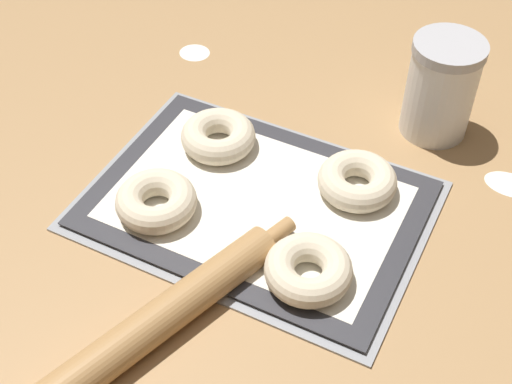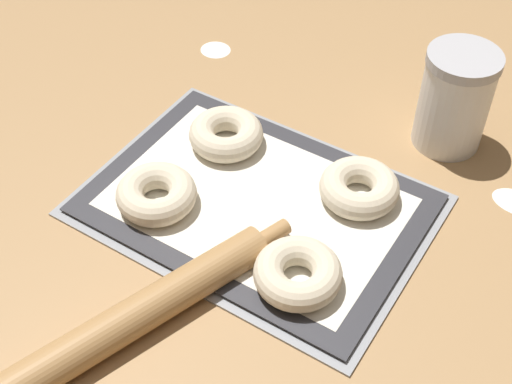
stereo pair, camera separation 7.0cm
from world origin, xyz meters
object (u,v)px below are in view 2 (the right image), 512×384
at_px(bagel_front_left, 156,194).
at_px(rolling_pin, 139,314).
at_px(bagel_back_right, 359,188).
at_px(bagel_back_left, 226,134).
at_px(flour_canister, 455,99).
at_px(bagel_front_right, 298,273).
at_px(baking_tray, 256,205).

distance_m(bagel_front_left, rolling_pin, 0.20).
distance_m(bagel_front_left, bagel_back_right, 0.30).
distance_m(bagel_back_left, flour_canister, 0.36).
bearing_deg(rolling_pin, bagel_back_right, 68.53).
distance_m(bagel_back_left, bagel_back_right, 0.23).
bearing_deg(rolling_pin, bagel_back_left, 106.00).
xyz_separation_m(bagel_front_right, flour_canister, (0.05, 0.39, 0.05)).
relative_size(bagel_front_right, bagel_back_right, 1.00).
bearing_deg(bagel_front_left, flour_canister, 51.22).
height_order(bagel_back_right, flour_canister, flour_canister).
distance_m(bagel_back_right, flour_canister, 0.22).
distance_m(flour_canister, rolling_pin, 0.58).
relative_size(bagel_front_left, bagel_front_right, 1.00).
height_order(bagel_front_right, rolling_pin, same).
xyz_separation_m(bagel_front_left, flour_canister, (0.30, 0.37, 0.05)).
bearing_deg(bagel_back_left, bagel_back_right, 1.49).
xyz_separation_m(baking_tray, bagel_front_right, (0.13, -0.10, 0.03)).
relative_size(flour_canister, rolling_pin, 0.36).
relative_size(bagel_front_left, bagel_back_left, 1.00).
bearing_deg(bagel_back_right, bagel_front_left, -145.06).
distance_m(baking_tray, bagel_back_right, 0.15).
relative_size(baking_tray, bagel_front_left, 4.19).
bearing_deg(flour_canister, bagel_back_right, -105.57).
bearing_deg(flour_canister, baking_tray, -121.62).
xyz_separation_m(bagel_front_right, bagel_back_left, (-0.23, 0.18, 0.00)).
relative_size(bagel_back_left, flour_canister, 0.71).
xyz_separation_m(baking_tray, bagel_back_left, (-0.11, 0.08, 0.03)).
xyz_separation_m(bagel_front_left, bagel_back_left, (0.01, 0.16, 0.00)).
bearing_deg(bagel_front_right, rolling_pin, -131.00).
height_order(bagel_front_right, bagel_back_left, same).
bearing_deg(bagel_back_right, flour_canister, 74.43).
distance_m(bagel_front_left, flour_canister, 0.48).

